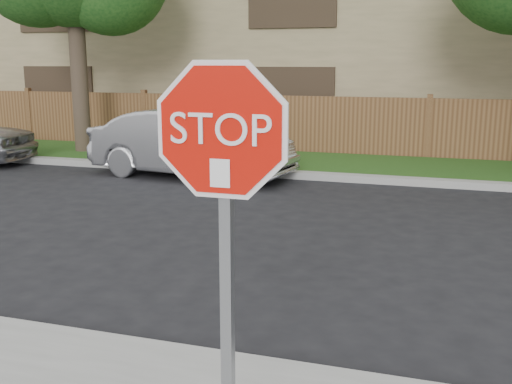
% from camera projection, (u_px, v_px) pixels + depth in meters
% --- Properties ---
extents(far_curb, '(70.00, 0.30, 0.15)m').
position_uv_depth(far_curb, '(421.00, 182.00, 12.31)').
color(far_curb, gray).
rests_on(far_curb, ground).
extents(grass_strip, '(70.00, 3.00, 0.12)m').
position_uv_depth(grass_strip, '(424.00, 169.00, 13.85)').
color(grass_strip, '#1E4714').
rests_on(grass_strip, ground).
extents(fence, '(70.00, 0.12, 1.60)m').
position_uv_depth(fence, '(428.00, 130.00, 15.18)').
color(fence, '#55351E').
rests_on(fence, ground).
extents(apartment_building, '(35.20, 9.20, 7.20)m').
position_uv_depth(apartment_building, '(439.00, 30.00, 19.82)').
color(apartment_building, '#867953').
rests_on(apartment_building, ground).
extents(stop_sign, '(1.01, 0.13, 2.55)m').
position_uv_depth(stop_sign, '(223.00, 190.00, 3.17)').
color(stop_sign, gray).
rests_on(stop_sign, sidewalk_near).
extents(sedan_left, '(4.69, 2.16, 1.49)m').
position_uv_depth(sedan_left, '(191.00, 144.00, 13.08)').
color(sedan_left, '#B7B8BD').
rests_on(sedan_left, ground).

